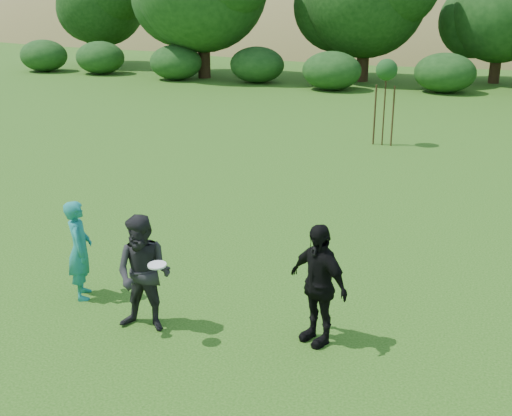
# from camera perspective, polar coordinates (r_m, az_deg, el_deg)

# --- Properties ---
(ground) EXTENTS (120.00, 120.00, 0.00)m
(ground) POSITION_cam_1_polar(r_m,az_deg,el_deg) (9.94, -6.62, -11.25)
(ground) COLOR #19470C
(ground) RESTS_ON ground
(player_teal) EXTENTS (0.69, 0.75, 1.71)m
(player_teal) POSITION_cam_1_polar(r_m,az_deg,el_deg) (11.11, -15.40, -3.59)
(player_teal) COLOR #1C7E79
(player_teal) RESTS_ON ground
(player_grey) EXTENTS (0.97, 0.80, 1.84)m
(player_grey) POSITION_cam_1_polar(r_m,az_deg,el_deg) (9.82, -9.94, -5.81)
(player_grey) COLOR #232325
(player_grey) RESTS_ON ground
(player_black) EXTENTS (1.17, 0.91, 1.85)m
(player_black) POSITION_cam_1_polar(r_m,az_deg,el_deg) (9.39, 5.52, -6.74)
(player_black) COLOR black
(player_black) RESTS_ON ground
(frisbee) EXTENTS (0.27, 0.27, 0.04)m
(frisbee) POSITION_cam_1_polar(r_m,az_deg,el_deg) (9.28, -8.79, -5.04)
(frisbee) COLOR white
(frisbee) RESTS_ON ground
(sapling) EXTENTS (0.70, 0.70, 2.85)m
(sapling) POSITION_cam_1_polar(r_m,az_deg,el_deg) (21.69, 11.53, 11.75)
(sapling) COLOR #372715
(sapling) RESTS_ON ground
(hillside) EXTENTS (150.00, 72.00, 52.00)m
(hillside) POSITION_cam_1_polar(r_m,az_deg,el_deg) (77.96, 18.02, 5.39)
(hillside) COLOR olive
(hillside) RESTS_ON ground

